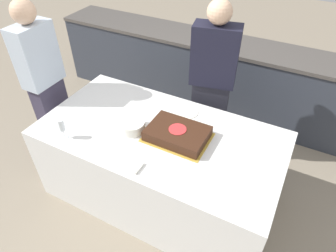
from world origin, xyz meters
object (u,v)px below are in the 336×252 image
(plate_stack, at_px, (132,126))
(cake, at_px, (177,134))
(person_cutting_cake, at_px, (212,85))
(wine_glass, at_px, (62,126))
(person_seated_left, at_px, (46,86))

(plate_stack, bearing_deg, cake, 12.98)
(person_cutting_cake, bearing_deg, cake, 78.18)
(plate_stack, distance_m, wine_glass, 0.55)
(cake, height_order, person_cutting_cake, person_cutting_cake)
(plate_stack, xyz_separation_m, wine_glass, (-0.43, -0.33, 0.08))
(wine_glass, bearing_deg, person_seated_left, 145.17)
(plate_stack, distance_m, person_seated_left, 1.01)
(cake, bearing_deg, person_cutting_cake, 90.00)
(cake, height_order, wine_glass, wine_glass)
(plate_stack, relative_size, wine_glass, 1.22)
(person_cutting_cake, bearing_deg, plate_stack, 53.70)
(cake, xyz_separation_m, plate_stack, (-0.37, -0.09, -0.00))
(wine_glass, xyz_separation_m, person_seated_left, (-0.58, 0.40, -0.03))
(person_cutting_cake, distance_m, person_seated_left, 1.57)
(plate_stack, height_order, wine_glass, wine_glass)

